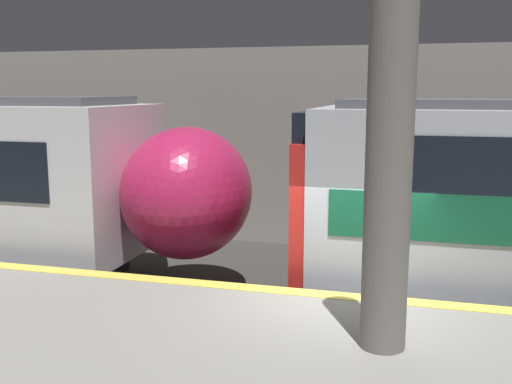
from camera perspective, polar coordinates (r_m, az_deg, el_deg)
name	(u,v)px	position (r m, az deg, el deg)	size (l,w,h in m)	color
ground_plane	(340,362)	(9.25, 8.03, -15.70)	(120.00, 120.00, 0.00)	#33302D
station_rear_barrier	(378,150)	(15.01, 11.50, 3.97)	(50.00, 0.15, 5.02)	#9E998E
support_pillar_near	(389,166)	(6.65, 12.52, 2.48)	(0.51, 0.51, 4.16)	slate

